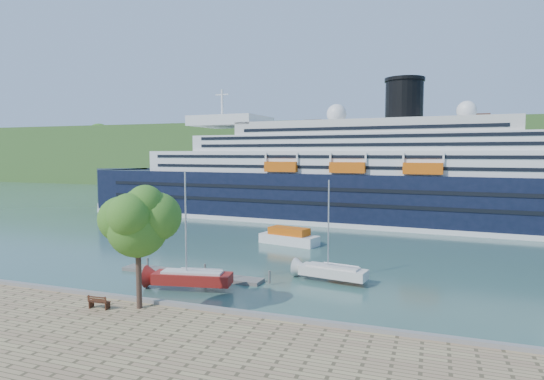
{
  "coord_description": "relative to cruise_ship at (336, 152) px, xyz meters",
  "views": [
    {
      "loc": [
        21.74,
        -29.77,
        12.69
      ],
      "look_at": [
        0.51,
        30.0,
        7.56
      ],
      "focal_mm": 30.0,
      "sensor_mm": 36.0,
      "label": 1
    }
  ],
  "objects": [
    {
      "name": "ground",
      "position": [
        -4.55,
        -54.47,
        -12.93
      ],
      "size": [
        400.0,
        400.0,
        0.0
      ],
      "primitive_type": "plane",
      "color": "#2F534A",
      "rests_on": "ground"
    },
    {
      "name": "far_hillside",
      "position": [
        -4.55,
        90.53,
        -0.93
      ],
      "size": [
        400.0,
        50.0,
        24.0
      ],
      "primitive_type": "cube",
      "color": "#3C6227",
      "rests_on": "ground"
    },
    {
      "name": "quay_coping",
      "position": [
        -4.55,
        -54.67,
        -11.78
      ],
      "size": [
        220.0,
        0.5,
        0.3
      ],
      "primitive_type": "cube",
      "color": "slate",
      "rests_on": "promenade"
    },
    {
      "name": "cruise_ship",
      "position": [
        0.0,
        0.0,
        0.0
      ],
      "size": [
        116.01,
        24.16,
        25.86
      ],
      "primitive_type": null,
      "rotation": [
        0.0,
        0.0,
        -0.06
      ],
      "color": "black",
      "rests_on": "ground"
    },
    {
      "name": "park_bench",
      "position": [
        -6.3,
        -57.08,
        -11.38
      ],
      "size": [
        1.77,
        0.81,
        1.11
      ],
      "primitive_type": null,
      "rotation": [
        0.0,
        0.0,
        0.06
      ],
      "color": "#482514",
      "rests_on": "promenade"
    },
    {
      "name": "promenade_tree",
      "position": [
        -3.52,
        -55.97,
        -6.87
      ],
      "size": [
        6.11,
        6.11,
        10.12
      ],
      "primitive_type": null,
      "color": "#35631A",
      "rests_on": "promenade"
    },
    {
      "name": "floating_pontoon",
      "position": [
        -6.3,
        -43.5,
        -12.75
      ],
      "size": [
        16.11,
        2.67,
        0.36
      ],
      "primitive_type": null,
      "rotation": [
        0.0,
        0.0,
        -0.04
      ],
      "color": "#68645D",
      "rests_on": "ground"
    },
    {
      "name": "sailboat_red",
      "position": [
        -3.68,
        -47.64,
        -7.69
      ],
      "size": [
        8.4,
        3.75,
        10.49
      ],
      "primitive_type": null,
      "rotation": [
        0.0,
        0.0,
        0.19
      ],
      "color": "maroon",
      "rests_on": "ground"
    },
    {
      "name": "sailboat_white_far",
      "position": [
        8.13,
        -40.75,
        -8.12
      ],
      "size": [
        7.7,
        3.33,
        9.63
      ],
      "primitive_type": null,
      "rotation": [
        0.0,
        0.0,
        -0.17
      ],
      "color": "silver",
      "rests_on": "ground"
    },
    {
      "name": "tender_launch",
      "position": [
        -1.59,
        -24.27,
        -11.76
      ],
      "size": [
        8.93,
        4.85,
        2.34
      ],
      "primitive_type": null,
      "rotation": [
        0.0,
        0.0,
        -0.24
      ],
      "color": "#D1560C",
      "rests_on": "ground"
    }
  ]
}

